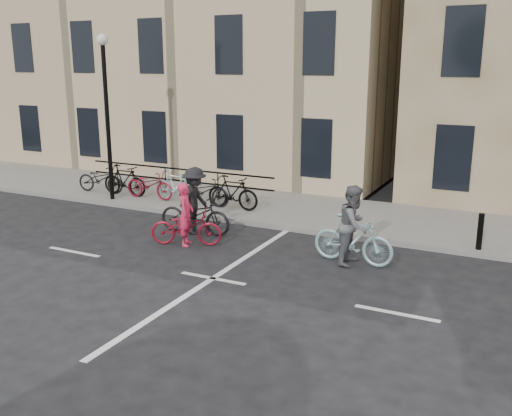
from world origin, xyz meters
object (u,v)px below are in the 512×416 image
at_px(cyclist_grey, 353,232).
at_px(cyclist_dark, 195,208).
at_px(lamp_post, 106,97).
at_px(cyclist_pink, 186,224).

height_order(cyclist_grey, cyclist_dark, cyclist_grey).
distance_m(lamp_post, cyclist_dark, 5.41).
bearing_deg(cyclist_pink, cyclist_dark, -1.30).
bearing_deg(lamp_post, cyclist_pink, -29.61).
xyz_separation_m(cyclist_pink, cyclist_dark, (-0.34, 0.97, 0.16)).
bearing_deg(cyclist_dark, lamp_post, 63.81).
xyz_separation_m(lamp_post, cyclist_grey, (8.92, -2.09, -2.73)).
distance_m(cyclist_grey, cyclist_dark, 4.61).
xyz_separation_m(cyclist_pink, cyclist_grey, (4.25, 0.56, 0.19)).
relative_size(cyclist_pink, cyclist_grey, 0.99).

